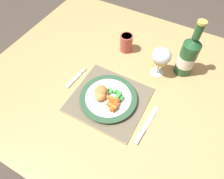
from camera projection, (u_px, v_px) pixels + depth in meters
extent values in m
plane|color=#4C4238|center=(114.00, 137.00, 1.55)|extent=(6.00, 6.00, 0.00)
cube|color=tan|center=(115.00, 80.00, 0.97)|extent=(1.20, 1.08, 0.04)
cube|color=tan|center=(84.00, 43.00, 1.67)|extent=(0.06, 0.06, 0.70)
cube|color=tan|center=(218.00, 94.00, 1.36)|extent=(0.06, 0.06, 0.70)
cube|color=gray|center=(109.00, 99.00, 0.88)|extent=(0.32, 0.30, 0.01)
cube|color=#6B604A|center=(109.00, 99.00, 0.87)|extent=(0.31, 0.29, 0.00)
cylinder|color=white|center=(108.00, 99.00, 0.87)|extent=(0.20, 0.20, 0.01)
cylinder|color=#2D5638|center=(108.00, 97.00, 0.86)|extent=(0.25, 0.25, 0.01)
cylinder|color=white|center=(108.00, 97.00, 0.86)|extent=(0.20, 0.20, 0.00)
ellipsoid|color=tan|center=(101.00, 96.00, 0.84)|extent=(0.05, 0.06, 0.03)
ellipsoid|color=tan|center=(100.00, 93.00, 0.85)|extent=(0.05, 0.06, 0.03)
ellipsoid|color=#B77F3D|center=(100.00, 91.00, 0.85)|extent=(0.08, 0.08, 0.04)
cube|color=#338438|center=(122.00, 99.00, 0.85)|extent=(0.01, 0.03, 0.01)
cube|color=#4CA84C|center=(111.00, 90.00, 0.87)|extent=(0.03, 0.02, 0.01)
cube|color=green|center=(119.00, 93.00, 0.86)|extent=(0.02, 0.02, 0.01)
cube|color=#4CA84C|center=(116.00, 98.00, 0.84)|extent=(0.02, 0.02, 0.01)
cube|color=#4CA84C|center=(111.00, 92.00, 0.87)|extent=(0.02, 0.02, 0.01)
cube|color=green|center=(115.00, 91.00, 0.87)|extent=(0.02, 0.03, 0.01)
cube|color=green|center=(118.00, 95.00, 0.85)|extent=(0.02, 0.03, 0.01)
cylinder|color=orange|center=(112.00, 106.00, 0.82)|extent=(0.05, 0.03, 0.02)
cylinder|color=orange|center=(109.00, 97.00, 0.85)|extent=(0.03, 0.02, 0.02)
cylinder|color=orange|center=(115.00, 102.00, 0.83)|extent=(0.04, 0.03, 0.02)
cylinder|color=#CC5119|center=(115.00, 101.00, 0.83)|extent=(0.04, 0.04, 0.02)
cylinder|color=orange|center=(114.00, 106.00, 0.82)|extent=(0.02, 0.05, 0.02)
cube|color=silver|center=(74.00, 80.00, 0.94)|extent=(0.02, 0.10, 0.01)
cube|color=silver|center=(81.00, 73.00, 0.97)|extent=(0.01, 0.02, 0.01)
cube|color=silver|center=(85.00, 70.00, 0.97)|extent=(0.00, 0.02, 0.00)
cube|color=silver|center=(84.00, 70.00, 0.98)|extent=(0.00, 0.02, 0.00)
cube|color=silver|center=(84.00, 70.00, 0.98)|extent=(0.00, 0.02, 0.00)
cube|color=silver|center=(83.00, 69.00, 0.98)|extent=(0.00, 0.02, 0.00)
cube|color=silver|center=(150.00, 118.00, 0.82)|extent=(0.03, 0.12, 0.00)
cube|color=#B2B2B7|center=(139.00, 136.00, 0.78)|extent=(0.02, 0.07, 0.01)
cylinder|color=silver|center=(157.00, 73.00, 0.97)|extent=(0.06, 0.06, 0.00)
cylinder|color=silver|center=(159.00, 67.00, 0.93)|extent=(0.01, 0.01, 0.08)
ellipsoid|color=silver|center=(162.00, 56.00, 0.87)|extent=(0.09, 0.09, 0.07)
cylinder|color=#EACC66|center=(161.00, 59.00, 0.89)|extent=(0.07, 0.07, 0.03)
cylinder|color=#23562D|center=(187.00, 59.00, 0.91)|extent=(0.08, 0.08, 0.17)
cone|color=#23562D|center=(194.00, 41.00, 0.82)|extent=(0.08, 0.08, 0.04)
cylinder|color=#23562D|center=(199.00, 31.00, 0.78)|extent=(0.03, 0.03, 0.07)
cylinder|color=#BFB74C|center=(202.00, 22.00, 0.75)|extent=(0.04, 0.04, 0.01)
cylinder|color=white|center=(186.00, 60.00, 0.91)|extent=(0.08, 0.08, 0.06)
cylinder|color=#B24C42|center=(126.00, 43.00, 1.03)|extent=(0.06, 0.06, 0.09)
cylinder|color=maroon|center=(127.00, 36.00, 0.99)|extent=(0.05, 0.05, 0.01)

